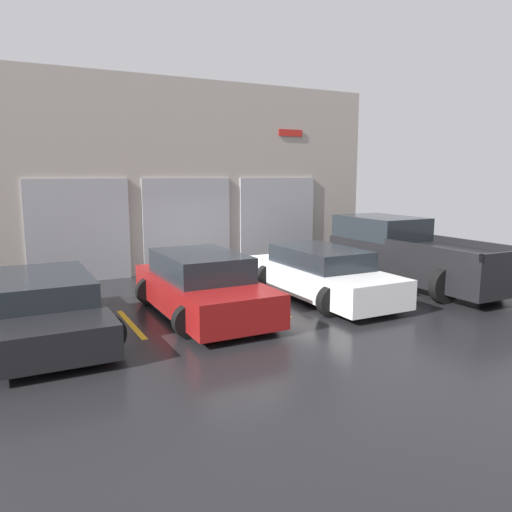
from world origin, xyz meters
TOP-DOWN VIEW (x-y plane):
  - ground_plane at (0.00, 0.00)m, footprint 28.00×28.00m
  - shophouse_building at (-0.01, 3.29)m, footprint 12.66×0.68m
  - pickup_truck at (4.70, -1.45)m, footprint 2.51×5.54m
  - sedan_white at (1.57, -1.73)m, footprint 2.15×4.56m
  - sedan_side at (-4.70, -1.73)m, footprint 2.29×4.73m
  - van_right at (-1.57, -1.73)m, footprint 2.22×4.38m
  - parking_stripe_left at (-3.14, -1.76)m, footprint 0.12×2.20m
  - parking_stripe_centre at (-0.00, -1.76)m, footprint 0.12×2.20m
  - parking_stripe_right at (3.14, -1.76)m, footprint 0.12×2.20m
  - parking_stripe_far_right at (6.27, -1.76)m, footprint 0.12×2.20m

SIDE VIEW (x-z plane):
  - ground_plane at x=0.00m, z-range 0.00..0.00m
  - parking_stripe_left at x=-3.14m, z-range 0.00..0.01m
  - parking_stripe_centre at x=0.00m, z-range 0.00..0.01m
  - parking_stripe_right at x=3.14m, z-range 0.00..0.01m
  - parking_stripe_far_right at x=6.27m, z-range 0.00..0.01m
  - sedan_side at x=-4.70m, z-range -0.02..1.14m
  - sedan_white at x=1.57m, z-range -0.03..1.22m
  - van_right at x=-1.57m, z-range -0.04..1.30m
  - pickup_truck at x=4.70m, z-range -0.05..1.74m
  - shophouse_building at x=-0.01m, z-range -0.06..5.80m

